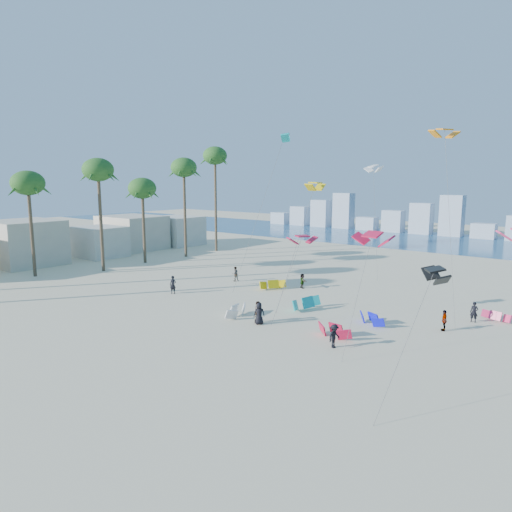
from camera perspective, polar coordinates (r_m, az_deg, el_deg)
The scene contains 10 objects.
ground at distance 34.35m, azimuth -21.52°, elevation -10.35°, with size 220.00×220.00×0.00m, color beige.
ocean at distance 92.74m, azimuth 20.77°, elevation 1.86°, with size 220.00×220.00×0.00m, color navy.
kitesurfer_near at distance 46.38m, azimuth -10.42°, elevation -3.59°, with size 0.66×0.44×1.82m, color black.
kitesurfer_mid at distance 36.54m, azimuth 0.30°, elevation -7.05°, with size 0.84×0.66×1.74m, color gray.
kitesurfers_far at distance 40.34m, azimuth 7.34°, elevation -5.61°, with size 25.78×14.45×1.77m.
grounded_kites at distance 39.49m, azimuth 7.70°, elevation -6.49°, with size 23.01×14.50×1.06m.
flying_kites at distance 38.20m, azimuth 17.73°, elevation 8.39°, with size 34.25×34.74×16.41m.
palm_row at distance 59.86m, azimuth -19.36°, elevation 9.96°, with size 9.28×44.80×16.61m.
beachfront_buildings at distance 72.54m, azimuth -20.60°, elevation 2.05°, with size 11.50×43.00×6.00m.
distant_skyline at distance 102.28m, azimuth 22.01°, elevation 4.18°, with size 85.00×3.00×8.40m.
Camera 1 is at (28.49, -15.54, 11.24)m, focal length 31.76 mm.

